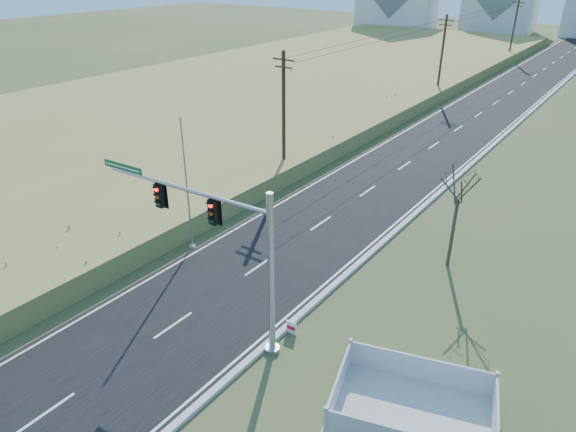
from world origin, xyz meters
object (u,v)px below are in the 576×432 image
(fence_enclosure, at_px, (412,412))
(open_sign, at_px, (291,328))
(traffic_signal_mast, at_px, (231,247))
(flagpole, at_px, (188,199))
(bare_tree, at_px, (461,184))

(fence_enclosure, relative_size, open_sign, 10.55)
(traffic_signal_mast, relative_size, flagpole, 1.20)
(open_sign, bearing_deg, traffic_signal_mast, -145.65)
(open_sign, relative_size, flagpole, 0.08)
(fence_enclosure, bearing_deg, bare_tree, 87.31)
(traffic_signal_mast, height_order, flagpole, flagpole)
(traffic_signal_mast, relative_size, bare_tree, 1.55)
(fence_enclosure, height_order, bare_tree, bare_tree)
(open_sign, relative_size, bare_tree, 0.11)
(traffic_signal_mast, height_order, open_sign, traffic_signal_mast)
(traffic_signal_mast, bearing_deg, open_sign, 34.23)
(bare_tree, bearing_deg, traffic_signal_mast, -116.14)
(open_sign, distance_m, flagpole, 9.59)
(traffic_signal_mast, height_order, bare_tree, traffic_signal_mast)
(open_sign, xyz_separation_m, flagpole, (-8.80, 2.73, 2.67))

